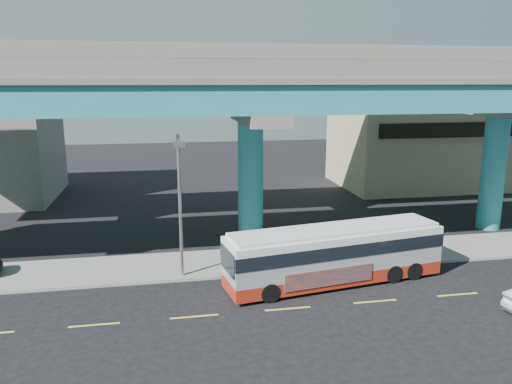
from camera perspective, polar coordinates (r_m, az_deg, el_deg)
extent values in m
plane|color=black|center=(22.30, 3.46, -12.86)|extent=(120.00, 120.00, 0.00)
cube|color=gray|center=(27.22, 0.66, -7.82)|extent=(70.00, 4.00, 0.15)
cube|color=#D8C64C|center=(21.70, -18.01, -14.25)|extent=(2.00, 0.12, 0.01)
cube|color=#D8C64C|center=(21.50, -7.07, -13.94)|extent=(2.00, 0.12, 0.01)
cube|color=#D8C64C|center=(22.04, 3.65, -13.17)|extent=(2.00, 0.12, 0.01)
cube|color=#D8C64C|center=(23.26, 13.47, -12.07)|extent=(2.00, 0.12, 0.01)
cube|color=#D8C64C|center=(25.07, 22.02, -10.81)|extent=(2.00, 0.12, 0.01)
cylinder|color=teal|center=(29.54, -0.63, 1.14)|extent=(1.50, 1.50, 7.40)
cube|color=gray|center=(29.00, -0.65, 8.90)|extent=(2.00, 12.00, 0.60)
cube|color=gray|center=(32.41, -1.73, 10.88)|extent=(1.80, 5.00, 1.20)
cylinder|color=teal|center=(35.87, 25.46, 1.95)|extent=(1.50, 1.50, 7.40)
cube|color=gray|center=(35.43, 26.08, 8.32)|extent=(2.00, 12.00, 0.60)
cube|color=gray|center=(38.27, 23.09, 10.17)|extent=(1.80, 5.00, 1.20)
cube|color=teal|center=(25.52, 0.71, 10.64)|extent=(52.00, 5.00, 1.40)
cube|color=gray|center=(25.50, 0.72, 12.55)|extent=(52.00, 5.40, 0.30)
cube|color=gray|center=(23.06, 1.96, 13.90)|extent=(52.00, 0.25, 0.80)
cube|color=gray|center=(27.96, -0.30, 13.68)|extent=(52.00, 0.25, 0.80)
cube|color=teal|center=(32.40, -1.74, 13.18)|extent=(52.00, 5.00, 1.40)
cube|color=gray|center=(32.42, -1.75, 14.68)|extent=(52.00, 5.40, 0.30)
cube|color=gray|center=(29.98, -1.00, 15.91)|extent=(52.00, 0.25, 0.80)
cube|color=gray|center=(34.91, -2.41, 15.44)|extent=(52.00, 0.25, 0.80)
cube|color=tan|center=(48.69, 17.80, 4.85)|extent=(14.00, 10.00, 7.00)
cube|color=black|center=(44.07, 21.10, 6.61)|extent=(12.00, 0.25, 1.20)
cube|color=#9F2513|center=(24.75, 8.93, -9.10)|extent=(10.93, 4.01, 0.62)
cube|color=#ADADB2|center=(24.41, 9.01, -6.96)|extent=(10.93, 4.01, 1.34)
cube|color=black|center=(24.26, 9.04, -5.96)|extent=(11.00, 4.07, 0.62)
cube|color=silver|center=(24.11, 9.08, -4.86)|extent=(10.93, 4.01, 0.36)
cube|color=silver|center=(24.03, 9.11, -4.25)|extent=(10.50, 3.70, 0.18)
cube|color=black|center=(27.22, 19.02, -4.74)|extent=(0.39, 2.01, 1.07)
cube|color=black|center=(22.32, -3.26, -7.86)|extent=(0.39, 2.01, 1.07)
cube|color=navy|center=(23.28, 8.39, -9.64)|extent=(4.41, 0.79, 0.80)
cylinder|color=black|center=(22.42, 1.62, -11.44)|extent=(0.92, 0.41, 0.89)
cylinder|color=black|center=(24.18, -0.19, -9.58)|extent=(0.92, 0.41, 0.89)
cylinder|color=black|center=(25.32, 15.44, -9.02)|extent=(0.92, 0.41, 0.89)
cylinder|color=black|center=(26.89, 12.91, -7.58)|extent=(0.92, 0.41, 0.89)
cylinder|color=black|center=(25.98, 17.56, -8.59)|extent=(0.92, 0.41, 0.89)
cylinder|color=black|center=(27.51, 14.96, -7.22)|extent=(0.92, 0.41, 0.89)
cylinder|color=gray|center=(24.27, -8.67, -1.69)|extent=(0.16, 0.16, 6.99)
cylinder|color=gray|center=(22.74, -8.86, 5.82)|extent=(0.12, 1.89, 0.12)
cube|color=gray|center=(21.80, -8.78, 5.41)|extent=(0.50, 0.70, 0.18)
cylinder|color=gray|center=(27.37, 13.29, -5.62)|extent=(0.06, 0.06, 2.05)
cylinder|color=#B20A0A|center=(27.06, 13.42, -3.67)|extent=(0.54, 0.51, 0.71)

